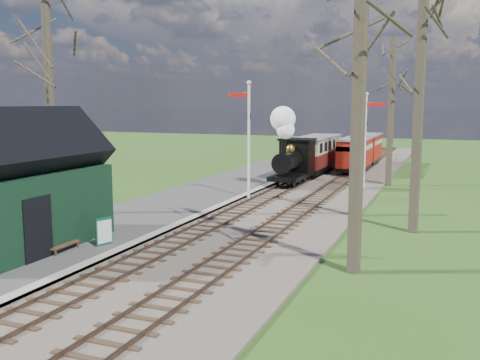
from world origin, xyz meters
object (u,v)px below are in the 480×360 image
(coach, at_px, (315,152))
(bench, at_px, (61,241))
(semaphore_far, at_px, (366,133))
(sign_board, at_px, (104,231))
(red_carriage_b, at_px, (367,148))
(locomotive, at_px, (291,151))
(station_shed, at_px, (22,187))
(semaphore_near, at_px, (248,132))
(red_carriage_a, at_px, (355,154))
(person, at_px, (51,234))

(coach, distance_m, bench, 23.64)
(semaphore_far, height_order, bench, semaphore_far)
(sign_board, bearing_deg, red_carriage_b, 81.10)
(coach, relative_size, bench, 5.76)
(locomotive, relative_size, red_carriage_b, 0.97)
(coach, bearing_deg, semaphore_far, -51.68)
(station_shed, bearing_deg, bench, 3.52)
(semaphore_near, distance_m, sign_board, 11.23)
(red_carriage_a, bearing_deg, semaphore_near, -104.73)
(red_carriage_b, bearing_deg, locomotive, -101.49)
(coach, relative_size, sign_board, 7.78)
(locomotive, distance_m, person, 17.95)
(locomotive, bearing_deg, red_carriage_a, 70.43)
(coach, height_order, red_carriage_b, coach)
(semaphore_near, distance_m, bench, 12.48)
(station_shed, distance_m, coach, 23.93)
(semaphore_near, distance_m, coach, 11.74)
(sign_board, bearing_deg, semaphore_near, 83.71)
(semaphore_near, height_order, red_carriage_b, semaphore_near)
(locomotive, relative_size, red_carriage_a, 0.97)
(locomotive, bearing_deg, semaphore_near, -97.89)
(semaphore_near, height_order, red_carriage_a, semaphore_near)
(locomotive, distance_m, bench, 17.68)
(station_shed, relative_size, locomotive, 1.34)
(station_shed, distance_m, red_carriage_a, 25.77)
(red_carriage_a, xyz_separation_m, bench, (-5.45, -24.73, -0.88))
(semaphore_far, relative_size, sign_board, 5.91)
(semaphore_far, height_order, red_carriage_b, semaphore_far)
(station_shed, xyz_separation_m, person, (1.29, -0.18, -1.43))
(semaphore_far, distance_m, red_carriage_a, 7.30)
(semaphore_near, height_order, coach, semaphore_near)
(station_shed, height_order, bench, station_shed)
(station_shed, xyz_separation_m, sign_board, (2.34, 1.22, -1.58))
(sign_board, bearing_deg, person, -126.97)
(semaphore_near, distance_m, locomotive, 5.71)
(coach, height_order, bench, coach)
(bench, bearing_deg, semaphore_near, 80.07)
(red_carriage_b, distance_m, sign_board, 29.45)
(station_shed, bearing_deg, semaphore_near, 73.62)
(semaphore_near, height_order, semaphore_far, semaphore_near)
(semaphore_far, relative_size, red_carriage_b, 1.18)
(semaphore_far, bearing_deg, coach, 128.32)
(locomotive, bearing_deg, station_shed, -103.78)
(bench, bearing_deg, person, -120.60)
(semaphore_far, xyz_separation_m, locomotive, (-4.39, -0.53, -1.19))
(semaphore_far, bearing_deg, red_carriage_a, 104.59)
(person, bearing_deg, sign_board, -50.71)
(station_shed, relative_size, semaphore_far, 1.10)
(station_shed, height_order, locomotive, station_shed)
(station_shed, distance_m, semaphore_far, 20.01)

